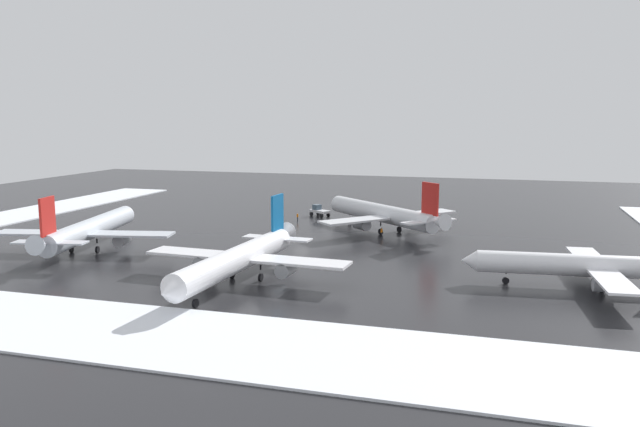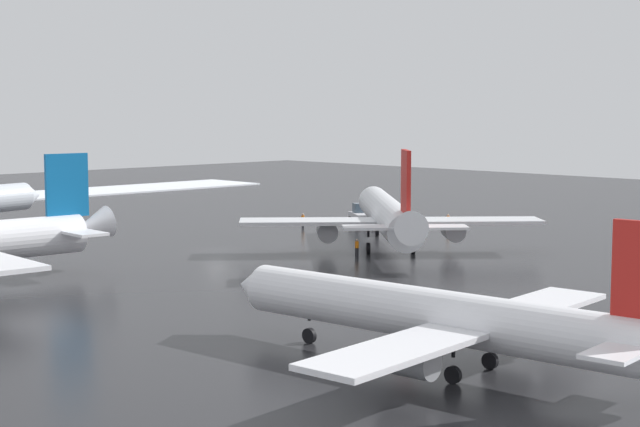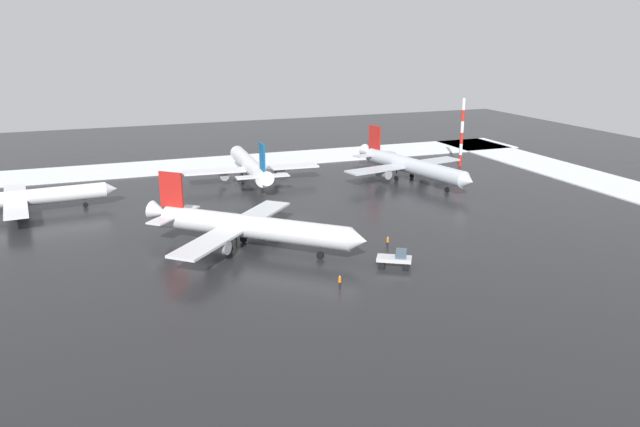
{
  "view_description": "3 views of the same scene",
  "coord_description": "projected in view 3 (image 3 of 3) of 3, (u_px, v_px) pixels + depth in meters",
  "views": [
    {
      "loc": [
        33.4,
        -101.5,
        21.24
      ],
      "look_at": [
        2.15,
        4.43,
        4.04
      ],
      "focal_mm": 35.0,
      "sensor_mm": 36.0,
      "label": 1
    },
    {
      "loc": [
        75.03,
        -59.59,
        13.72
      ],
      "look_at": [
        3.51,
        10.86,
        3.02
      ],
      "focal_mm": 55.0,
      "sensor_mm": 36.0,
      "label": 2
    },
    {
      "loc": [
        32.69,
        95.03,
        30.43
      ],
      "look_at": [
        0.81,
        10.06,
        3.77
      ],
      "focal_mm": 35.0,
      "sensor_mm": 36.0,
      "label": 3
    }
  ],
  "objects": [
    {
      "name": "pushback_tug",
      "position": [
        396.0,
        258.0,
        83.17
      ],
      "size": [
        5.07,
        4.26,
        2.5
      ],
      "rotation": [
        0.0,
        0.0,
        2.6
      ],
      "color": "silver",
      "rests_on": "ground_plane"
    },
    {
      "name": "ground_crew_by_nose_gear",
      "position": [
        388.0,
        241.0,
        90.67
      ],
      "size": [
        0.36,
        0.36,
        1.71
      ],
      "rotation": [
        0.0,
        0.0,
        0.17
      ],
      "color": "black",
      "rests_on": "ground_plane"
    },
    {
      "name": "airplane_distant_tail",
      "position": [
        250.0,
        166.0,
        130.42
      ],
      "size": [
        28.09,
        33.88,
        10.06
      ],
      "rotation": [
        0.0,
        0.0,
        4.66
      ],
      "color": "white",
      "rests_on": "ground_plane"
    },
    {
      "name": "snow_bank_left",
      "position": [
        613.0,
        185.0,
        127.51
      ],
      "size": [
        14.0,
        116.0,
        0.25
      ],
      "primitive_type": "cube",
      "color": "white",
      "rests_on": "ground_plane"
    },
    {
      "name": "airplane_foreground_jet",
      "position": [
        411.0,
        166.0,
        130.03
      ],
      "size": [
        28.52,
        34.06,
        10.19
      ],
      "rotation": [
        0.0,
        0.0,
        1.78
      ],
      "color": "silver",
      "rests_on": "ground_plane"
    },
    {
      "name": "snow_bank_far",
      "position": [
        236.0,
        162.0,
        149.84
      ],
      "size": [
        152.0,
        16.0,
        0.25
      ],
      "primitive_type": "cube",
      "color": "white",
      "rests_on": "ground_plane"
    },
    {
      "name": "ground_plane",
      "position": [
        304.0,
        219.0,
        104.96
      ],
      "size": [
        240.0,
        240.0,
        0.0
      ],
      "primitive_type": "plane",
      "color": "#232326"
    },
    {
      "name": "ground_crew_mid_apron",
      "position": [
        340.0,
        281.0,
        76.25
      ],
      "size": [
        0.36,
        0.36,
        1.71
      ],
      "rotation": [
        0.0,
        0.0,
        5.62
      ],
      "color": "black",
      "rests_on": "ground_plane"
    },
    {
      "name": "airplane_far_rear",
      "position": [
        26.0,
        198.0,
        106.98
      ],
      "size": [
        29.4,
        24.43,
        8.73
      ],
      "rotation": [
        0.0,
        0.0,
        3.23
      ],
      "color": "white",
      "rests_on": "ground_plane"
    },
    {
      "name": "antenna_mast",
      "position": [
        462.0,
        133.0,
        143.91
      ],
      "size": [
        0.7,
        0.7,
        15.69
      ],
      "color": "red",
      "rests_on": "ground_plane"
    },
    {
      "name": "ground_crew_beside_wing",
      "position": [
        236.0,
        233.0,
        94.63
      ],
      "size": [
        0.36,
        0.36,
        1.71
      ],
      "rotation": [
        0.0,
        0.0,
        2.83
      ],
      "color": "black",
      "rests_on": "ground_plane"
    },
    {
      "name": "airplane_parked_starboard",
      "position": [
        248.0,
        226.0,
        89.5
      ],
      "size": [
        28.11,
        26.62,
        10.35
      ],
      "rotation": [
        0.0,
        0.0,
        2.4
      ],
      "color": "silver",
      "rests_on": "ground_plane"
    }
  ]
}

